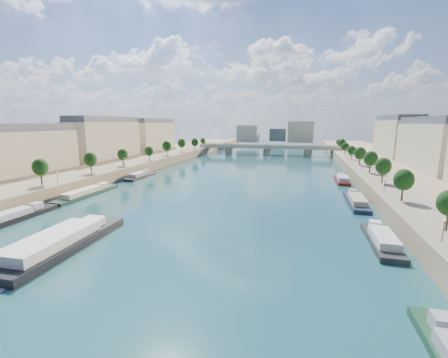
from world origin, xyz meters
The scene contains 15 objects.
ground centered at (0.00, 100.00, 0.00)m, with size 700.00×700.00×0.00m, color #0D2D3A.
quay_left centered at (-72.00, 100.00, 2.50)m, with size 44.00×520.00×5.00m, color #9E8460.
quay_right centered at (72.00, 100.00, 2.50)m, with size 44.00×520.00×5.00m, color #9E8460.
pave_left centered at (-57.00, 100.00, 5.05)m, with size 14.00×520.00×0.10m, color gray.
pave_right centered at (57.00, 100.00, 5.05)m, with size 14.00×520.00×0.10m, color gray.
trees_left centered at (-55.00, 102.00, 10.48)m, with size 4.80×268.80×8.26m.
trees_right centered at (55.00, 110.00, 10.48)m, with size 4.80×268.80×8.26m.
lamps_left centered at (-52.50, 90.00, 7.78)m, with size 0.36×200.36×4.28m.
lamps_right centered at (52.50, 105.00, 7.78)m, with size 0.36×200.36×4.28m.
buildings_left centered at (-85.00, 112.00, 16.45)m, with size 16.00×226.00×23.20m.
skyline centered at (3.19, 319.52, 14.66)m, with size 79.00×42.00×22.00m.
bridge centered at (0.00, 231.46, 5.08)m, with size 112.00×12.00×8.15m.
tour_barge centered at (-19.42, 35.35, 1.27)m, with size 10.31×32.04×4.30m.
moored_barges_left centered at (-45.50, 43.25, 0.84)m, with size 5.00×160.05×3.60m.
moored_barges_right centered at (45.50, 54.64, 0.84)m, with size 5.00×157.38×3.60m.
Camera 1 is at (28.22, -12.53, 25.68)m, focal length 24.00 mm.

